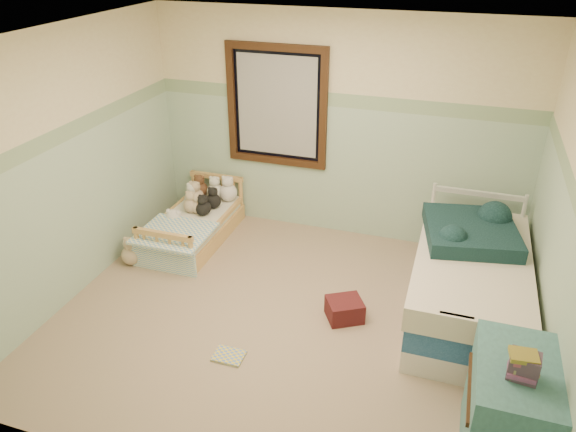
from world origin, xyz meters
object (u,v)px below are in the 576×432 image
(plush_floor_tan, at_px, (132,255))
(toddler_bed_frame, at_px, (194,233))
(floor_book, at_px, (229,356))
(red_pillow, at_px, (345,309))
(twin_bed_frame, at_px, (465,306))
(dresser, at_px, (508,414))
(plush_floor_cream, at_px, (175,230))

(plush_floor_tan, bearing_deg, toddler_bed_frame, 59.38)
(floor_book, bearing_deg, red_pillow, 45.10)
(twin_bed_frame, xyz_separation_m, dresser, (0.29, -1.52, 0.30))
(plush_floor_cream, bearing_deg, twin_bed_frame, -7.21)
(plush_floor_tan, height_order, floor_book, plush_floor_tan)
(plush_floor_tan, distance_m, floor_book, 1.87)
(plush_floor_tan, relative_size, red_pillow, 0.69)
(dresser, xyz_separation_m, red_pillow, (-1.33, 1.14, -0.31))
(plush_floor_cream, height_order, twin_bed_frame, plush_floor_cream)
(dresser, bearing_deg, toddler_bed_frame, 148.66)
(twin_bed_frame, bearing_deg, floor_book, -147.08)
(plush_floor_tan, height_order, twin_bed_frame, twin_bed_frame)
(twin_bed_frame, bearing_deg, toddler_bed_frame, 170.76)
(toddler_bed_frame, xyz_separation_m, plush_floor_tan, (-0.40, -0.68, 0.02))
(red_pillow, relative_size, floor_book, 1.21)
(toddler_bed_frame, height_order, twin_bed_frame, twin_bed_frame)
(dresser, bearing_deg, plush_floor_cream, 151.17)
(plush_floor_tan, bearing_deg, twin_bed_frame, 3.09)
(plush_floor_tan, xyz_separation_m, floor_book, (1.57, -1.01, -0.10))
(toddler_bed_frame, distance_m, red_pillow, 2.16)
(plush_floor_tan, distance_m, red_pillow, 2.38)
(dresser, relative_size, red_pillow, 2.60)
(plush_floor_cream, distance_m, floor_book, 2.11)
(dresser, bearing_deg, twin_bed_frame, 100.66)
(red_pillow, bearing_deg, floor_book, -134.61)
(twin_bed_frame, distance_m, floor_book, 2.21)
(toddler_bed_frame, height_order, plush_floor_cream, plush_floor_cream)
(plush_floor_cream, distance_m, red_pillow, 2.31)
(toddler_bed_frame, distance_m, plush_floor_cream, 0.22)
(toddler_bed_frame, height_order, plush_floor_tan, plush_floor_tan)
(plush_floor_cream, bearing_deg, toddler_bed_frame, 23.21)
(red_pillow, bearing_deg, toddler_bed_frame, 156.08)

